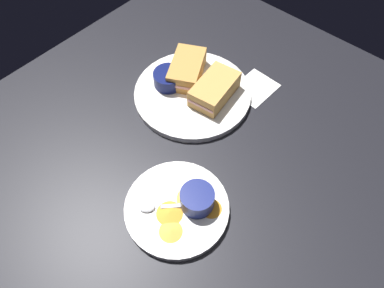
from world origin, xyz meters
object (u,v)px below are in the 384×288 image
(sandwich_half_far, at_px, (187,69))
(spoon_by_dark_ramekin, at_px, (191,86))
(plate_sandwich_main, at_px, (192,93))
(ramekin_dark_sauce, at_px, (169,78))
(sandwich_half_near, at_px, (215,89))
(plate_chips_companion, at_px, (177,208))
(spoon_by_gravy_ramekin, at_px, (154,207))
(ramekin_light_gravy, at_px, (197,199))

(sandwich_half_far, xyz_separation_m, spoon_by_dark_ramekin, (0.02, 0.03, -0.02))
(plate_sandwich_main, xyz_separation_m, ramekin_dark_sauce, (0.02, -0.06, 0.03))
(sandwich_half_near, distance_m, sandwich_half_far, 0.10)
(sandwich_half_near, relative_size, ramekin_dark_sauce, 1.83)
(plate_chips_companion, xyz_separation_m, spoon_by_gravy_ramekin, (0.03, -0.03, 0.01))
(spoon_by_gravy_ramekin, bearing_deg, plate_sandwich_main, -152.49)
(sandwich_half_far, distance_m, spoon_by_dark_ramekin, 0.05)
(ramekin_dark_sauce, height_order, plate_chips_companion, ramekin_dark_sauce)
(sandwich_half_near, xyz_separation_m, ramekin_dark_sauce, (0.04, -0.11, -0.00))
(plate_sandwich_main, xyz_separation_m, plate_chips_companion, (0.26, 0.18, 0.00))
(sandwich_half_near, distance_m, plate_chips_companion, 0.31)
(sandwich_half_far, height_order, spoon_by_gravy_ramekin, sandwich_half_far)
(plate_chips_companion, relative_size, spoon_by_gravy_ramekin, 2.66)
(sandwich_half_near, bearing_deg, spoon_by_gravy_ramekin, 17.72)
(sandwich_half_near, bearing_deg, ramekin_light_gravy, 32.70)
(plate_sandwich_main, relative_size, ramekin_dark_sauce, 3.84)
(ramekin_dark_sauce, xyz_separation_m, ramekin_light_gravy, (0.20, 0.27, 0.00))
(ramekin_dark_sauce, bearing_deg, sandwich_half_near, 111.38)
(sandwich_half_near, bearing_deg, spoon_by_dark_ramekin, -76.53)
(plate_chips_companion, bearing_deg, sandwich_half_near, -154.67)
(ramekin_dark_sauce, bearing_deg, plate_chips_companion, 46.22)
(plate_sandwich_main, xyz_separation_m, ramekin_light_gravy, (0.22, 0.21, 0.03))
(sandwich_half_near, height_order, sandwich_half_far, same)
(plate_chips_companion, relative_size, ramekin_light_gravy, 3.09)
(sandwich_half_far, xyz_separation_m, ramekin_dark_sauce, (0.05, -0.02, -0.00))
(sandwich_half_near, bearing_deg, ramekin_dark_sauce, -68.62)
(spoon_by_dark_ramekin, bearing_deg, plate_sandwich_main, 51.68)
(spoon_by_dark_ramekin, xyz_separation_m, ramekin_light_gravy, (0.23, 0.22, 0.02))
(sandwich_half_near, height_order, spoon_by_dark_ramekin, sandwich_half_near)
(spoon_by_dark_ramekin, bearing_deg, sandwich_half_far, -121.94)
(sandwich_half_near, height_order, ramekin_light_gravy, sandwich_half_near)
(sandwich_half_near, xyz_separation_m, ramekin_light_gravy, (0.25, 0.16, -0.00))
(sandwich_half_near, xyz_separation_m, plate_chips_companion, (0.28, 0.13, -0.03))
(plate_chips_companion, height_order, ramekin_light_gravy, ramekin_light_gravy)
(spoon_by_dark_ramekin, bearing_deg, spoon_by_gravy_ramekin, 28.60)
(sandwich_half_near, height_order, ramekin_dark_sauce, sandwich_half_near)
(spoon_by_gravy_ramekin, bearing_deg, sandwich_half_near, -162.28)
(sandwich_half_near, distance_m, ramekin_light_gravy, 0.30)
(sandwich_half_far, height_order, spoon_by_dark_ramekin, sandwich_half_far)
(spoon_by_gravy_ramekin, bearing_deg, spoon_by_dark_ramekin, -151.40)
(sandwich_half_far, height_order, ramekin_light_gravy, sandwich_half_far)
(plate_sandwich_main, bearing_deg, ramekin_dark_sauce, -72.74)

